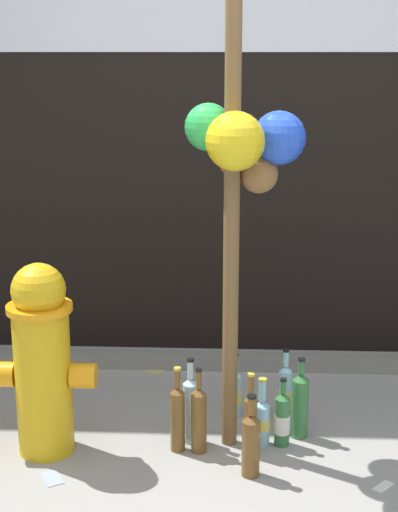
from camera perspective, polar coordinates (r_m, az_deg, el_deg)
The scene contains 18 objects.
ground_plane at distance 3.33m, azimuth 3.72°, elevation -17.95°, with size 14.00×14.00×0.00m, color gray.
building_wall at distance 4.63m, azimuth 3.77°, elevation 16.25°, with size 10.00×0.21×3.83m.
curb_strip at distance 4.59m, azimuth 3.44°, elevation -7.76°, with size 8.00×0.12×0.08m, color slate.
memorial_post at distance 3.36m, azimuth 3.16°, elevation 10.32°, with size 0.54×0.52×2.55m.
fire_hydrant at distance 3.61m, azimuth -11.45°, elevation -7.42°, with size 0.49×0.29×0.90m.
bottle_0 at distance 3.64m, azimuth -0.01°, elevation -11.85°, with size 0.07×0.07×0.41m.
bottle_1 at distance 3.72m, azimuth -0.62°, elevation -11.12°, with size 0.07×0.07×0.42m.
bottle_2 at distance 3.73m, azimuth 4.64°, elevation -11.93°, with size 0.08×0.08×0.34m.
bottle_3 at distance 3.95m, azimuth 6.33°, elevation -10.01°, with size 0.07×0.07×0.38m.
bottle_4 at distance 3.63m, azimuth 3.80°, elevation -12.22°, with size 0.06×0.06×0.40m.
bottle_5 at distance 3.47m, azimuth 3.84°, elevation -13.52°, with size 0.08×0.08×0.38m.
bottle_6 at distance 3.80m, azimuth 7.44°, elevation -10.74°, with size 0.08×0.08×0.40m.
bottle_7 at distance 3.73m, azimuth 6.14°, elevation -11.85°, with size 0.07×0.07×0.34m.
bottle_8 at distance 4.00m, azimuth 2.64°, elevation -9.92°, with size 0.07×0.07×0.33m.
bottle_9 at distance 3.65m, azimuth -1.58°, elevation -11.72°, with size 0.07×0.07×0.41m.
litter_0 at distance 3.54m, azimuth 13.39°, elevation -16.14°, with size 0.10×0.05×0.01m, color silver.
litter_1 at distance 4.57m, azimuth -3.21°, elevation -8.35°, with size 0.09×0.12×0.01m, color tan.
litter_3 at distance 3.57m, azimuth -10.75°, elevation -15.73°, with size 0.13×0.07×0.01m, color #8C99B2.
Camera 1 is at (-0.07, -2.80, 1.81)m, focal length 54.43 mm.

